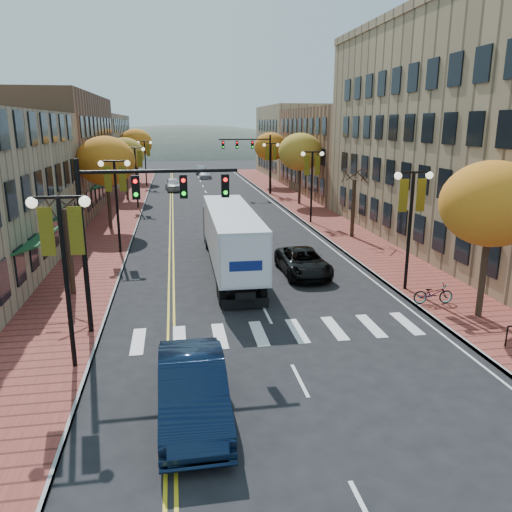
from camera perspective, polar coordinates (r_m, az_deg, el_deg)
name	(u,v)px	position (r m, az deg, el deg)	size (l,w,h in m)	color
ground	(287,354)	(18.85, 3.51, -11.10)	(200.00, 200.00, 0.00)	black
sidewalk_left	(121,211)	(49.95, -15.14, 4.95)	(4.00, 85.00, 0.15)	brown
sidewalk_right	(303,206)	(51.32, 5.36, 5.66)	(4.00, 85.00, 0.15)	brown
building_left_mid	(37,153)	(54.20, -23.76, 10.75)	(12.00, 24.00, 11.00)	brown
building_left_far	(82,148)	(78.69, -19.31, 11.53)	(12.00, 26.00, 9.50)	#9E8966
building_right_near	(497,135)	(39.45, 25.85, 12.36)	(15.00, 28.00, 15.00)	#997F5B
building_right_mid	(360,151)	(62.71, 11.85, 11.61)	(15.00, 24.00, 10.00)	brown
building_right_far	(312,141)	(83.60, 6.38, 12.92)	(15.00, 20.00, 11.00)	#9E8966
tree_left_a	(69,252)	(25.75, -20.55, 0.45)	(0.28, 0.28, 4.20)	#382619
tree_left_b	(106,161)	(40.93, -16.78, 10.34)	(4.48, 4.48, 7.21)	#382619
tree_left_c	(125,154)	(56.83, -14.76, 11.19)	(4.16, 4.16, 6.69)	#382619
tree_left_d	(136,143)	(74.73, -13.56, 12.46)	(4.61, 4.61, 7.42)	#382619
tree_right_a	(492,204)	(22.75, 25.33, 5.39)	(4.16, 4.16, 6.69)	#382619
tree_right_b	(353,208)	(37.31, 11.03, 5.36)	(0.28, 0.28, 4.20)	#382619
tree_right_c	(300,152)	(52.19, 5.08, 11.75)	(4.48, 4.48, 7.21)	#382619
tree_right_d	(271,147)	(67.80, 1.68, 12.38)	(4.35, 4.35, 7.00)	#382619
lamp_left_a	(63,250)	(17.36, -21.17, 0.69)	(1.96, 0.36, 6.05)	black
lamp_left_b	(116,188)	(32.95, -15.72, 7.44)	(1.96, 0.36, 6.05)	black
lamp_left_c	(136,166)	(50.79, -13.60, 10.01)	(1.96, 0.36, 6.05)	black
lamp_left_d	(145,155)	(68.72, -12.57, 11.24)	(1.96, 0.36, 6.05)	black
lamp_right_a	(411,208)	(25.51, 17.32, 5.29)	(1.96, 0.36, 6.05)	black
lamp_right_b	(312,173)	(42.25, 6.42, 9.42)	(1.96, 0.36, 6.05)	black
lamp_right_c	(271,158)	(59.73, 1.71, 11.09)	(1.96, 0.36, 6.05)	black
traffic_mast_near	(133,213)	(19.85, -13.91, 4.80)	(6.10, 0.35, 7.00)	black
traffic_mast_far	(254,153)	(59.34, -0.24, 11.68)	(6.10, 0.34, 7.00)	black
semi_truck	(229,233)	(28.85, -3.07, 2.65)	(2.50, 14.72, 3.67)	black
navy_sedan	(193,390)	(14.87, -7.25, -14.91)	(1.89, 5.43, 1.79)	black
black_suv	(303,262)	(28.16, 5.40, -0.68)	(2.40, 5.21, 1.45)	black
car_far_white	(173,184)	(64.81, -9.43, 8.09)	(1.88, 4.68, 1.59)	silver
car_far_silver	(205,174)	(79.38, -5.80, 9.32)	(1.80, 4.43, 1.28)	#B6B5BD
car_far_oncoming	(201,170)	(86.23, -6.29, 9.78)	(1.48, 4.23, 1.39)	#B2B1B9
bicycle	(433,293)	(24.58, 19.59, -4.06)	(0.65, 1.85, 0.97)	gray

